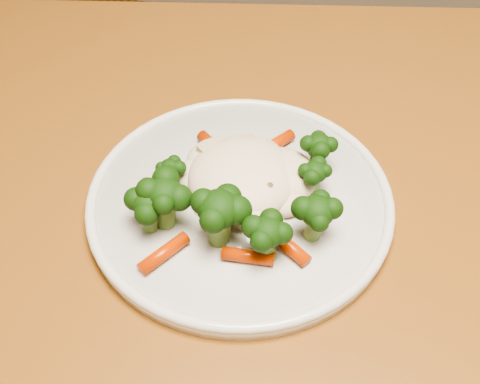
% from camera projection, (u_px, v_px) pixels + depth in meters
% --- Properties ---
extents(dining_table, '(1.20, 0.91, 0.75)m').
position_uv_depth(dining_table, '(208.00, 270.00, 0.65)').
color(dining_table, brown).
rests_on(dining_table, ground).
extents(plate, '(0.28, 0.28, 0.01)m').
position_uv_depth(plate, '(240.00, 202.00, 0.56)').
color(plate, silver).
rests_on(plate, dining_table).
extents(meal, '(0.19, 0.20, 0.05)m').
position_uv_depth(meal, '(239.00, 189.00, 0.54)').
color(meal, beige).
rests_on(meal, plate).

